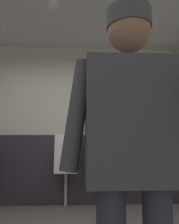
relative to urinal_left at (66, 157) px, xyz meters
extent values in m
cube|color=beige|center=(0.11, 0.22, 0.60)|extent=(4.41, 0.12, 2.75)
cube|color=#2D2833|center=(0.11, 0.14, -0.20)|extent=(3.81, 0.03, 1.15)
cylinder|color=white|center=(-0.12, -1.09, 1.96)|extent=(0.14, 0.14, 0.03)
cube|color=white|center=(0.00, 0.13, 0.05)|extent=(0.40, 0.05, 0.65)
cube|color=white|center=(0.00, -0.04, 0.00)|extent=(0.34, 0.30, 0.45)
cylinder|color=#B7BABF|center=(0.00, 0.12, 0.34)|extent=(0.04, 0.04, 0.24)
cylinder|color=#B7BABF|center=(0.00, 0.09, -0.50)|extent=(0.05, 0.05, 0.55)
cube|color=white|center=(0.75, 0.13, 0.05)|extent=(0.40, 0.05, 0.65)
cube|color=white|center=(0.75, -0.04, 0.00)|extent=(0.34, 0.30, 0.45)
cylinder|color=#B7BABF|center=(0.75, 0.12, 0.34)|extent=(0.04, 0.04, 0.24)
cylinder|color=#B7BABF|center=(0.75, 0.09, -0.50)|extent=(0.05, 0.05, 0.55)
cube|color=#4C4C51|center=(0.38, -0.07, 0.17)|extent=(0.04, 0.40, 0.90)
cube|color=#3F3F47|center=(0.47, -2.53, 0.34)|extent=(0.46, 0.24, 0.62)
cylinder|color=#3F3F47|center=(0.20, -2.53, 0.37)|extent=(0.17, 0.09, 0.56)
sphere|color=#8C664C|center=(0.47, -2.53, 0.82)|extent=(0.23, 0.23, 0.23)
cylinder|color=#3F3F47|center=(0.47, -2.53, 0.88)|extent=(0.24, 0.24, 0.10)
camera|label=1|loc=(0.21, -3.58, 0.23)|focal=34.36mm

